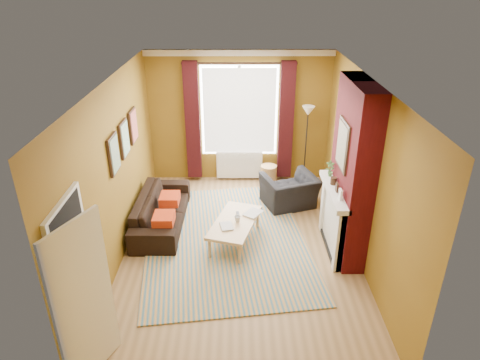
{
  "coord_description": "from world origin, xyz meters",
  "views": [
    {
      "loc": [
        -0.03,
        -5.94,
        4.17
      ],
      "look_at": [
        0.0,
        0.25,
        1.15
      ],
      "focal_mm": 32.0,
      "sensor_mm": 36.0,
      "label": 1
    }
  ],
  "objects_px": {
    "coffee_table": "(235,223)",
    "wicker_stool": "(268,175)",
    "sofa": "(161,210)",
    "floor_lamp": "(307,124)",
    "armchair": "(289,191)"
  },
  "relations": [
    {
      "from": "sofa",
      "to": "floor_lamp",
      "type": "xyz_separation_m",
      "value": [
        2.81,
        1.63,
        1.08
      ]
    },
    {
      "from": "coffee_table",
      "to": "floor_lamp",
      "type": "height_order",
      "value": "floor_lamp"
    },
    {
      "from": "sofa",
      "to": "coffee_table",
      "type": "xyz_separation_m",
      "value": [
        1.33,
        -0.58,
        0.08
      ]
    },
    {
      "from": "armchair",
      "to": "floor_lamp",
      "type": "bearing_deg",
      "value": -133.25
    },
    {
      "from": "armchair",
      "to": "wicker_stool",
      "type": "xyz_separation_m",
      "value": [
        -0.34,
        0.95,
        -0.1
      ]
    },
    {
      "from": "sofa",
      "to": "floor_lamp",
      "type": "distance_m",
      "value": 3.42
    },
    {
      "from": "sofa",
      "to": "wicker_stool",
      "type": "relative_size",
      "value": 4.67
    },
    {
      "from": "armchair",
      "to": "coffee_table",
      "type": "relative_size",
      "value": 0.7
    },
    {
      "from": "coffee_table",
      "to": "wicker_stool",
      "type": "xyz_separation_m",
      "value": [
        0.71,
        2.21,
        -0.16
      ]
    },
    {
      "from": "armchair",
      "to": "wicker_stool",
      "type": "distance_m",
      "value": 1.01
    },
    {
      "from": "sofa",
      "to": "coffee_table",
      "type": "distance_m",
      "value": 1.46
    },
    {
      "from": "sofa",
      "to": "coffee_table",
      "type": "height_order",
      "value": "sofa"
    },
    {
      "from": "wicker_stool",
      "to": "floor_lamp",
      "type": "distance_m",
      "value": 1.39
    },
    {
      "from": "coffee_table",
      "to": "wicker_stool",
      "type": "distance_m",
      "value": 2.33
    },
    {
      "from": "sofa",
      "to": "floor_lamp",
      "type": "relative_size",
      "value": 1.17
    }
  ]
}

